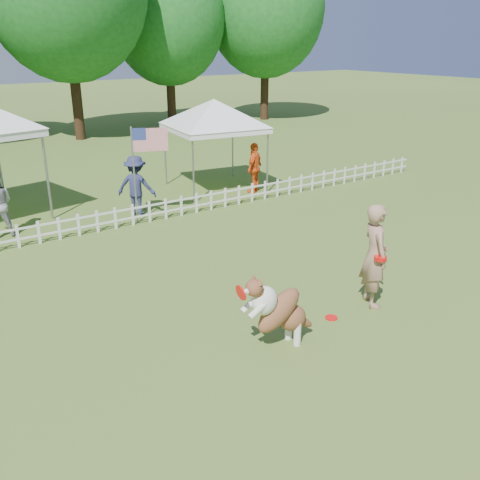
{
  "coord_description": "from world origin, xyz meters",
  "views": [
    {
      "loc": [
        -5.62,
        -6.11,
        4.81
      ],
      "look_at": [
        -0.11,
        2.0,
        1.1
      ],
      "focal_mm": 40.0,
      "sensor_mm": 36.0,
      "label": 1
    }
  ],
  "objects_px": {
    "flag_pole": "(134,176)",
    "frisbee_on_turf": "(331,318)",
    "dog": "(280,310)",
    "spectator_b": "(136,186)",
    "canopy_tent_right": "(215,146)",
    "handler": "(375,255)",
    "spectator_c": "(254,168)"
  },
  "relations": [
    {
      "from": "flag_pole",
      "to": "frisbee_on_turf",
      "type": "bearing_deg",
      "value": -62.15
    },
    {
      "from": "dog",
      "to": "spectator_b",
      "type": "distance_m",
      "value": 7.96
    },
    {
      "from": "frisbee_on_turf",
      "to": "canopy_tent_right",
      "type": "distance_m",
      "value": 9.52
    },
    {
      "from": "frisbee_on_turf",
      "to": "spectator_b",
      "type": "xyz_separation_m",
      "value": [
        -0.39,
        7.68,
        0.86
      ]
    },
    {
      "from": "dog",
      "to": "spectator_b",
      "type": "bearing_deg",
      "value": 84.74
    },
    {
      "from": "dog",
      "to": "handler",
      "type": "bearing_deg",
      "value": 7.53
    },
    {
      "from": "handler",
      "to": "frisbee_on_turf",
      "type": "relative_size",
      "value": 8.7
    },
    {
      "from": "dog",
      "to": "flag_pole",
      "type": "distance_m",
      "value": 7.36
    },
    {
      "from": "frisbee_on_turf",
      "to": "flag_pole",
      "type": "height_order",
      "value": "flag_pole"
    },
    {
      "from": "frisbee_on_turf",
      "to": "spectator_b",
      "type": "height_order",
      "value": "spectator_b"
    },
    {
      "from": "handler",
      "to": "canopy_tent_right",
      "type": "distance_m",
      "value": 9.12
    },
    {
      "from": "frisbee_on_turf",
      "to": "spectator_b",
      "type": "bearing_deg",
      "value": 92.9
    },
    {
      "from": "spectator_b",
      "to": "frisbee_on_turf",
      "type": "bearing_deg",
      "value": 135.49
    },
    {
      "from": "frisbee_on_turf",
      "to": "canopy_tent_right",
      "type": "height_order",
      "value": "canopy_tent_right"
    },
    {
      "from": "flag_pole",
      "to": "spectator_c",
      "type": "relative_size",
      "value": 1.61
    },
    {
      "from": "canopy_tent_right",
      "to": "spectator_c",
      "type": "height_order",
      "value": "canopy_tent_right"
    },
    {
      "from": "frisbee_on_turf",
      "to": "dog",
      "type": "bearing_deg",
      "value": -171.21
    },
    {
      "from": "flag_pole",
      "to": "spectator_b",
      "type": "height_order",
      "value": "flag_pole"
    },
    {
      "from": "canopy_tent_right",
      "to": "flag_pole",
      "type": "bearing_deg",
      "value": -146.01
    },
    {
      "from": "spectator_c",
      "to": "dog",
      "type": "bearing_deg",
      "value": 24.99
    },
    {
      "from": "spectator_c",
      "to": "spectator_b",
      "type": "bearing_deg",
      "value": -30.25
    },
    {
      "from": "dog",
      "to": "canopy_tent_right",
      "type": "xyz_separation_m",
      "value": [
        4.4,
        9.13,
        0.77
      ]
    },
    {
      "from": "handler",
      "to": "flag_pole",
      "type": "height_order",
      "value": "flag_pole"
    },
    {
      "from": "dog",
      "to": "frisbee_on_turf",
      "type": "height_order",
      "value": "dog"
    },
    {
      "from": "canopy_tent_right",
      "to": "flag_pole",
      "type": "relative_size",
      "value": 1.1
    },
    {
      "from": "frisbee_on_turf",
      "to": "canopy_tent_right",
      "type": "relative_size",
      "value": 0.08
    },
    {
      "from": "handler",
      "to": "flag_pole",
      "type": "relative_size",
      "value": 0.75
    },
    {
      "from": "dog",
      "to": "spectator_b",
      "type": "relative_size",
      "value": 0.79
    },
    {
      "from": "frisbee_on_turf",
      "to": "spectator_c",
      "type": "bearing_deg",
      "value": 63.73
    },
    {
      "from": "dog",
      "to": "spectator_c",
      "type": "xyz_separation_m",
      "value": [
        5.24,
        8.01,
        0.14
      ]
    },
    {
      "from": "flag_pole",
      "to": "spectator_c",
      "type": "bearing_deg",
      "value": 31.39
    },
    {
      "from": "handler",
      "to": "spectator_c",
      "type": "bearing_deg",
      "value": 4.45
    }
  ]
}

